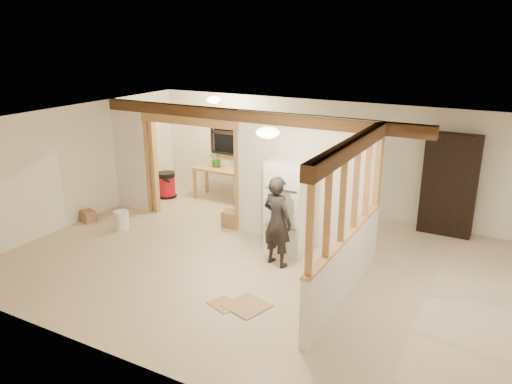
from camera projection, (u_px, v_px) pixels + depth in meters
The scene contains 28 objects.
floor at pixel (265, 264), 8.86m from camera, with size 9.00×6.50×0.01m, color #C9B295.
ceiling at pixel (265, 124), 8.09m from camera, with size 9.00×6.50×0.01m, color white.
wall_back at pixel (332, 157), 11.19m from camera, with size 9.00×0.01×2.50m, color white.
wall_front at pixel (135, 276), 5.76m from camera, with size 9.00×0.01×2.50m, color white.
wall_left at pixel (76, 165), 10.52m from camera, with size 0.01×6.50×2.50m, color white.
partition_left_stub at pixel (131, 155), 11.32m from camera, with size 0.90×0.12×2.50m, color white.
partition_center at pixel (304, 181), 9.39m from camera, with size 2.80×0.12×2.50m, color white.
doorway_frame at pixel (191, 171), 10.61m from camera, with size 2.46×0.14×2.20m, color tan.
header_beam_back at pixel (248, 116), 9.58m from camera, with size 7.00×0.18×0.22m, color #50331B.
header_beam_right at pixel (352, 147), 7.07m from camera, with size 0.18×3.30×0.22m, color #50331B.
pony_wall at pixel (345, 267), 7.65m from camera, with size 0.12×3.20×1.00m, color white.
stud_partition at pixel (349, 195), 7.29m from camera, with size 0.14×3.20×1.32m, color tan.
window_back at pixel (231, 133), 12.21m from camera, with size 1.12×0.10×1.10m, color black.
ceiling_dome_main at pixel (268, 132), 7.54m from camera, with size 0.36×0.36×0.16m, color #FFEABF.
ceiling_dome_util at pixel (214, 99), 11.15m from camera, with size 0.32×0.32×0.14m, color #FFEABF.
hanging_bulb at pixel (216, 119), 10.43m from camera, with size 0.07×0.07×0.07m, color #FFD88C.
refrigerator at pixel (289, 206), 9.22m from camera, with size 0.71×0.69×1.73m, color silver.
woman at pixel (277, 222), 8.60m from camera, with size 0.59×0.39×1.62m, color black.
work_table at pixel (220, 183), 12.17m from camera, with size 1.25×0.62×0.79m, color tan.
potted_plant at pixel (217, 159), 12.07m from camera, with size 0.34×0.30×0.38m, color #386C28.
shop_vac at pixel (166, 185), 12.32m from camera, with size 0.49×0.49×0.64m, color #A40E18.
bookshelf at pixel (449, 185), 9.89m from camera, with size 1.03×0.34×2.06m, color black.
bucket at pixel (122, 220), 10.38m from camera, with size 0.30×0.30×0.38m, color silver.
box_util_a at pixel (233, 219), 10.51m from camera, with size 0.39×0.33×0.33m, color #956F48.
box_util_b at pixel (147, 201), 11.65m from camera, with size 0.30×0.30×0.28m, color #956F48.
box_front at pixel (88, 216), 10.79m from camera, with size 0.30×0.25×0.25m, color #956F48.
floor_panel_near at pixel (247, 306), 7.49m from camera, with size 0.56×0.56×0.02m, color tan.
floor_panel_far at pixel (224, 304), 7.54m from camera, with size 0.44×0.36×0.01m, color tan.
Camera 1 is at (3.70, -7.13, 3.95)m, focal length 35.00 mm.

